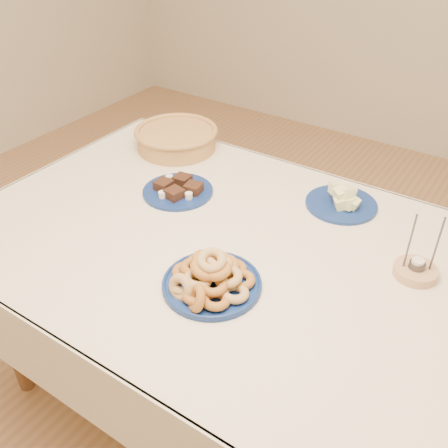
# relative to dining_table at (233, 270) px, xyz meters

# --- Properties ---
(ground) EXTENTS (5.00, 5.00, 0.00)m
(ground) POSITION_rel_dining_table_xyz_m (0.00, 0.00, -0.64)
(ground) COLOR #966C47
(ground) RESTS_ON ground
(dining_table) EXTENTS (1.71, 1.11, 0.75)m
(dining_table) POSITION_rel_dining_table_xyz_m (0.00, 0.00, 0.00)
(dining_table) COLOR brown
(dining_table) RESTS_ON ground
(donut_platter) EXTENTS (0.34, 0.34, 0.12)m
(donut_platter) POSITION_rel_dining_table_xyz_m (0.06, -0.20, 0.14)
(donut_platter) COLOR navy
(donut_platter) RESTS_ON dining_table
(melon_plate) EXTENTS (0.27, 0.27, 0.08)m
(melon_plate) POSITION_rel_dining_table_xyz_m (0.19, 0.38, 0.13)
(melon_plate) COLOR navy
(melon_plate) RESTS_ON dining_table
(brownie_plate) EXTENTS (0.29, 0.29, 0.04)m
(brownie_plate) POSITION_rel_dining_table_xyz_m (-0.32, 0.14, 0.12)
(brownie_plate) COLOR navy
(brownie_plate) RESTS_ON dining_table
(wicker_basket) EXTENTS (0.33, 0.33, 0.09)m
(wicker_basket) POSITION_rel_dining_table_xyz_m (-0.53, 0.40, 0.15)
(wicker_basket) COLOR olive
(wicker_basket) RESTS_ON dining_table
(candle_holder) EXTENTS (0.15, 0.15, 0.20)m
(candle_holder) POSITION_rel_dining_table_xyz_m (0.50, 0.16, 0.12)
(candle_holder) COLOR tan
(candle_holder) RESTS_ON dining_table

